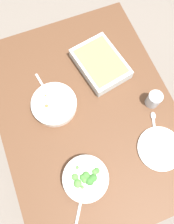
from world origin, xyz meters
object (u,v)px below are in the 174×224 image
Objects in this scene: spoon_by_stew at (46,90)px; baking_dish at (100,63)px; side_plate at (160,149)px; stew_bowl at (54,104)px; spoon_by_broccoli at (81,203)px; drink_cup at (154,100)px; spoon_spare at (154,124)px; broccoli_bowl at (86,178)px.

baking_dish is at bearing -84.91° from spoon_by_stew.
stew_bowl is at bearing 45.86° from side_plate.
stew_bowl is at bearing -4.94° from spoon_by_broccoli.
spoon_spare is at bearing 158.90° from drink_cup.
spoon_by_broccoli is (-0.59, 0.02, 0.00)m from spoon_by_stew.
spoon_by_broccoli is at bearing 121.83° from drink_cup.
side_plate is (-0.00, -0.39, -0.02)m from broccoli_bowl.
stew_bowl is 1.48× the size of spoon_by_broccoli.
spoon_by_stew is (0.50, 0.04, -0.03)m from broccoli_bowl.
side_plate is (-0.40, -0.41, -0.03)m from stew_bowl.
drink_cup reaches higher than baking_dish.
baking_dish is (0.53, -0.29, 0.00)m from broccoli_bowl.
drink_cup reaches higher than spoon_spare.
drink_cup is 0.25m from side_plate.
broccoli_bowl is 0.11m from spoon_by_broccoli.
baking_dish is 0.71m from spoon_by_broccoli.
side_plate is at bearing -169.49° from baking_dish.
broccoli_bowl is at bearing 106.47° from spoon_spare.
spoon_spare is (-0.38, -0.46, 0.00)m from spoon_by_stew.
stew_bowl reaches higher than spoon_spare.
spoon_by_broccoli is at bearing 101.46° from side_plate.
baking_dish is at bearing -28.82° from broccoli_bowl.
stew_bowl is 0.69× the size of baking_dish.
stew_bowl is 0.49m from spoon_by_broccoli.
stew_bowl is 0.52m from spoon_spare.
stew_bowl reaches higher than spoon_by_stew.
side_plate is at bearing 162.66° from drink_cup.
side_plate is at bearing -139.60° from spoon_by_stew.
drink_cup is 0.39× the size of side_plate.
spoon_by_broccoli is (-0.62, 0.35, -0.03)m from baking_dish.
broccoli_bowl reaches higher than spoon_by_stew.
spoon_by_stew is at bearing 61.84° from drink_cup.
broccoli_bowl is at bearing -177.29° from stew_bowl.
spoon_by_stew is 0.59m from spoon_spare.
broccoli_bowl is 0.63× the size of baking_dish.
drink_cup is at bearing -118.16° from spoon_by_stew.
baking_dish is at bearing 17.68° from spoon_spare.
spoon_spare is (0.12, -0.42, -0.03)m from broccoli_bowl.
broccoli_bowl is at bearing -33.59° from spoon_by_broccoli.
spoon_by_broccoli is (-0.09, 0.06, -0.03)m from broccoli_bowl.
spoon_spare is at bearing -121.74° from stew_bowl.
spoon_by_broccoli is at bearing 114.17° from spoon_spare.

